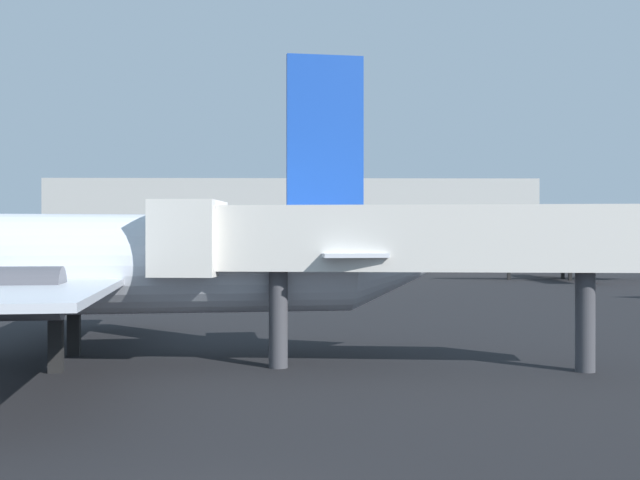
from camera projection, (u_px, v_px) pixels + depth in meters
The scene contains 4 objects.
airplane_at_gate at pixel (39, 265), 28.90m from camera, with size 33.16×25.25×12.13m.
airplane_distant at pixel (561, 255), 87.91m from camera, with size 23.03×20.80×8.41m.
jet_bridge at pixel (374, 242), 27.86m from camera, with size 18.16×3.88×6.18m.
terminal_building at pixel (293, 225), 124.83m from camera, with size 75.54×18.75×13.93m, color #B7B7B2.
Camera 1 is at (1.46, -12.73, 4.78)m, focal length 42.80 mm.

